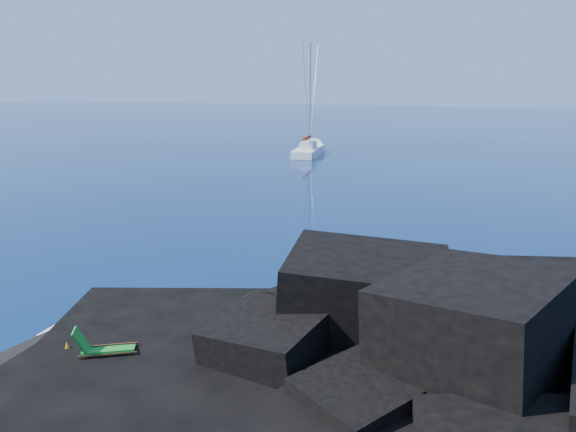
% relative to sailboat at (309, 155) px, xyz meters
% --- Properties ---
extents(headland, '(24.00, 24.00, 3.60)m').
position_rel_sailboat_xyz_m(headland, '(22.03, -48.11, 0.00)').
color(headland, black).
rests_on(headland, ground).
extents(beach, '(9.08, 6.86, 0.70)m').
position_rel_sailboat_xyz_m(beach, '(13.53, -50.61, 0.00)').
color(beach, black).
rests_on(beach, ground).
extents(surf_foam, '(10.00, 8.00, 0.06)m').
position_rel_sailboat_xyz_m(surf_foam, '(14.03, -46.11, 0.00)').
color(surf_foam, white).
rests_on(surf_foam, ground).
extents(sailboat, '(4.78, 12.49, 12.81)m').
position_rel_sailboat_xyz_m(sailboat, '(0.00, 0.00, 0.00)').
color(sailboat, white).
rests_on(sailboat, ground).
extents(deck_chair, '(1.80, 1.53, 1.15)m').
position_rel_sailboat_xyz_m(deck_chair, '(12.65, -49.77, 0.92)').
color(deck_chair, '#1B7C23').
rests_on(deck_chair, beach).
extents(towel, '(2.04, 1.71, 0.05)m').
position_rel_sailboat_xyz_m(towel, '(11.53, -51.74, 0.37)').
color(towel, beige).
rests_on(towel, beach).
extents(sunbather, '(1.57, 1.15, 0.21)m').
position_rel_sailboat_xyz_m(sunbather, '(11.53, -51.74, 0.50)').
color(sunbather, tan).
rests_on(sunbather, towel).
extents(marker_cone, '(0.40, 0.40, 0.48)m').
position_rel_sailboat_xyz_m(marker_cone, '(11.34, -50.03, 0.59)').
color(marker_cone, orange).
rests_on(marker_cone, beach).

